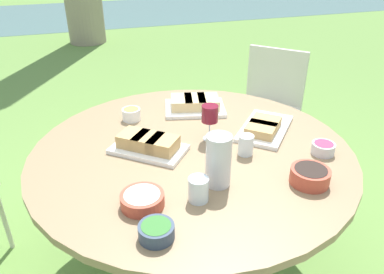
{
  "coord_description": "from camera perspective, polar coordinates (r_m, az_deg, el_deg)",
  "views": [
    {
      "loc": [
        -0.46,
        -1.43,
        1.62
      ],
      "look_at": [
        0.0,
        0.0,
        0.8
      ],
      "focal_mm": 35.0,
      "sensor_mm": 36.0,
      "label": 1
    }
  ],
  "objects": [
    {
      "name": "dining_table",
      "position": [
        1.78,
        0.0,
        -4.06
      ],
      "size": [
        1.48,
        1.48,
        0.74
      ],
      "color": "#4C4C51",
      "rests_on": "ground_plane"
    },
    {
      "name": "river_strip",
      "position": [
        9.26,
        -15.44,
        17.66
      ],
      "size": [
        40.0,
        3.46,
        0.01
      ],
      "color": "#4C706B",
      "rests_on": "ground_plane"
    },
    {
      "name": "cup_water_near",
      "position": [
        1.39,
        0.99,
        -7.97
      ],
      "size": [
        0.08,
        0.08,
        0.1
      ],
      "color": "silver",
      "rests_on": "dining_table"
    },
    {
      "name": "wine_glass",
      "position": [
        1.76,
        2.73,
        3.39
      ],
      "size": [
        0.08,
        0.08,
        0.18
      ],
      "color": "silver",
      "rests_on": "dining_table"
    },
    {
      "name": "platter_charcuterie",
      "position": [
        1.9,
        10.93,
        1.45
      ],
      "size": [
        0.4,
        0.42,
        0.06
      ],
      "color": "white",
      "rests_on": "dining_table"
    },
    {
      "name": "chair_near_right",
      "position": [
        2.86,
        11.7,
        5.49
      ],
      "size": [
        0.61,
        0.61,
        0.89
      ],
      "color": "beige",
      "rests_on": "ground_plane"
    },
    {
      "name": "bowl_salad",
      "position": [
        1.26,
        -5.45,
        -14.03
      ],
      "size": [
        0.12,
        0.12,
        0.05
      ],
      "color": "#334256",
      "rests_on": "dining_table"
    },
    {
      "name": "bowl_dip_red",
      "position": [
        1.79,
        19.36,
        -1.57
      ],
      "size": [
        0.1,
        0.1,
        0.05
      ],
      "color": "silver",
      "rests_on": "dining_table"
    },
    {
      "name": "water_pitcher",
      "position": [
        1.45,
        4.06,
        -3.58
      ],
      "size": [
        0.11,
        0.1,
        0.22
      ],
      "color": "silver",
      "rests_on": "dining_table"
    },
    {
      "name": "platter_sandwich_side",
      "position": [
        2.11,
        0.45,
        5.01
      ],
      "size": [
        0.38,
        0.31,
        0.08
      ],
      "color": "white",
      "rests_on": "dining_table"
    },
    {
      "name": "bowl_olives",
      "position": [
        1.56,
        17.54,
        -5.56
      ],
      "size": [
        0.16,
        0.16,
        0.07
      ],
      "color": "#B74733",
      "rests_on": "dining_table"
    },
    {
      "name": "cup_water_far",
      "position": [
        1.69,
        8.2,
        -1.2
      ],
      "size": [
        0.07,
        0.07,
        0.09
      ],
      "color": "silver",
      "rests_on": "dining_table"
    },
    {
      "name": "bowl_fries",
      "position": [
        2.02,
        -9.22,
        3.53
      ],
      "size": [
        0.1,
        0.1,
        0.06
      ],
      "color": "white",
      "rests_on": "dining_table"
    },
    {
      "name": "ground_plane",
      "position": [
        2.21,
        0.0,
        -18.58
      ],
      "size": [
        40.0,
        40.0,
        0.0
      ],
      "primitive_type": "plane",
      "color": "#668E42"
    },
    {
      "name": "platter_bread_main",
      "position": [
        1.71,
        -6.68,
        -1.1
      ],
      "size": [
        0.38,
        0.36,
        0.08
      ],
      "color": "white",
      "rests_on": "dining_table"
    },
    {
      "name": "bowl_dip_cream",
      "position": [
        1.39,
        -7.58,
        -9.37
      ],
      "size": [
        0.16,
        0.16,
        0.05
      ],
      "color": "#B74733",
      "rests_on": "dining_table"
    }
  ]
}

